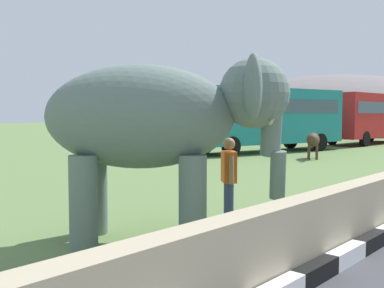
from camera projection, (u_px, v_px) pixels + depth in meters
name	position (u px, v px, depth m)	size (l,w,h in m)	color
barrier_parapet	(209.00, 272.00, 4.53)	(28.00, 0.36, 1.00)	tan
elephant	(162.00, 120.00, 7.38)	(3.81, 3.86, 3.02)	slate
person_handler	(229.00, 176.00, 8.44)	(0.50, 0.54, 1.66)	navy
bus_teal	(264.00, 115.00, 24.96)	(10.34, 4.95, 3.50)	teal
bus_red	(368.00, 115.00, 32.08)	(9.43, 3.06, 3.50)	#B21E1E
cow_near	(313.00, 140.00, 21.17)	(1.87, 1.24, 1.23)	#473323
hill_east	(339.00, 130.00, 58.80)	(42.80, 34.24, 14.15)	slate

